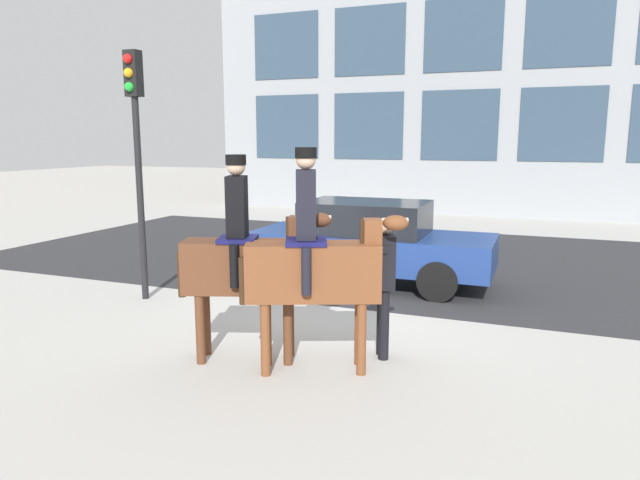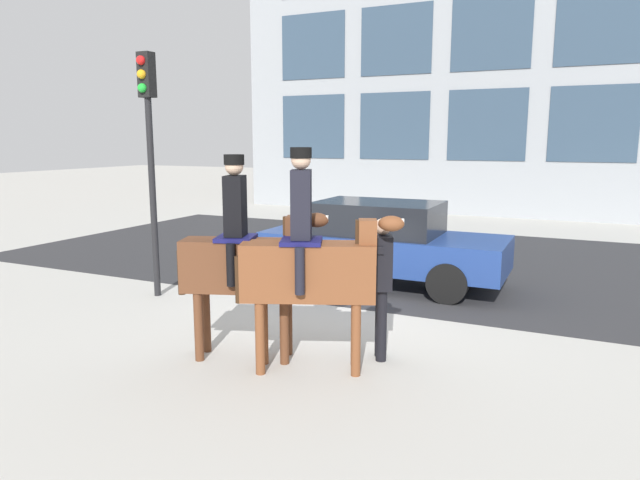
{
  "view_description": "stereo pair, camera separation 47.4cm",
  "coord_description": "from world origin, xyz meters",
  "px_view_note": "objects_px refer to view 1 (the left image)",
  "views": [
    {
      "loc": [
        2.82,
        -7.9,
        2.67
      ],
      "look_at": [
        0.22,
        -1.2,
        1.41
      ],
      "focal_mm": 32.0,
      "sensor_mm": 36.0,
      "label": 1
    },
    {
      "loc": [
        3.26,
        -7.71,
        2.67
      ],
      "look_at": [
        0.22,
        -1.2,
        1.41
      ],
      "focal_mm": 32.0,
      "sensor_mm": 36.0,
      "label": 2
    }
  ],
  "objects_px": {
    "mounted_horse_companion": "(315,264)",
    "mounted_horse_lead": "(247,260)",
    "traffic_light": "(136,136)",
    "pedestrian_bystander": "(383,276)",
    "street_car_near_lane": "(370,241)"
  },
  "relations": [
    {
      "from": "mounted_horse_companion",
      "to": "mounted_horse_lead",
      "type": "bearing_deg",
      "value": 157.28
    },
    {
      "from": "mounted_horse_companion",
      "to": "traffic_light",
      "type": "distance_m",
      "value": 4.47
    },
    {
      "from": "mounted_horse_lead",
      "to": "mounted_horse_companion",
      "type": "height_order",
      "value": "mounted_horse_companion"
    },
    {
      "from": "mounted_horse_lead",
      "to": "pedestrian_bystander",
      "type": "relative_size",
      "value": 1.43
    },
    {
      "from": "mounted_horse_companion",
      "to": "pedestrian_bystander",
      "type": "xyz_separation_m",
      "value": [
        0.62,
        0.67,
        -0.24
      ]
    },
    {
      "from": "mounted_horse_companion",
      "to": "pedestrian_bystander",
      "type": "bearing_deg",
      "value": 24.81
    },
    {
      "from": "mounted_horse_lead",
      "to": "traffic_light",
      "type": "distance_m",
      "value": 3.74
    },
    {
      "from": "mounted_horse_lead",
      "to": "traffic_light",
      "type": "relative_size",
      "value": 0.61
    },
    {
      "from": "street_car_near_lane",
      "to": "traffic_light",
      "type": "height_order",
      "value": "traffic_light"
    },
    {
      "from": "mounted_horse_lead",
      "to": "pedestrian_bystander",
      "type": "xyz_separation_m",
      "value": [
        1.51,
        0.66,
        -0.22
      ]
    },
    {
      "from": "pedestrian_bystander",
      "to": "mounted_horse_companion",
      "type": "bearing_deg",
      "value": 23.23
    },
    {
      "from": "mounted_horse_lead",
      "to": "traffic_light",
      "type": "xyz_separation_m",
      "value": [
        -2.95,
        1.77,
        1.48
      ]
    },
    {
      "from": "mounted_horse_lead",
      "to": "traffic_light",
      "type": "bearing_deg",
      "value": 129.6
    },
    {
      "from": "traffic_light",
      "to": "street_car_near_lane",
      "type": "bearing_deg",
      "value": 36.87
    },
    {
      "from": "mounted_horse_lead",
      "to": "mounted_horse_companion",
      "type": "relative_size",
      "value": 0.97
    }
  ]
}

